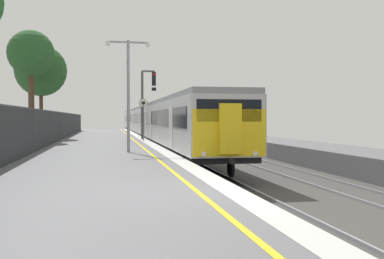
{
  "coord_description": "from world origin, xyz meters",
  "views": [
    {
      "loc": [
        -2.2,
        -9.38,
        1.55
      ],
      "look_at": [
        1.26,
        9.0,
        1.08
      ],
      "focal_mm": 42.4,
      "sensor_mm": 36.0,
      "label": 1
    }
  ],
  "objects_px": {
    "signal_gantry": "(146,96)",
    "commuter_train_at_platform": "(150,121)",
    "platform_lamp_mid": "(128,85)",
    "speed_limit_sign": "(143,114)",
    "background_tree_centre": "(31,55)",
    "background_tree_back": "(40,72)"
  },
  "relations": [
    {
      "from": "signal_gantry",
      "to": "commuter_train_at_platform",
      "type": "bearing_deg",
      "value": 83.42
    },
    {
      "from": "commuter_train_at_platform",
      "to": "platform_lamp_mid",
      "type": "relative_size",
      "value": 12.04
    },
    {
      "from": "commuter_train_at_platform",
      "to": "signal_gantry",
      "type": "relative_size",
      "value": 12.16
    },
    {
      "from": "commuter_train_at_platform",
      "to": "speed_limit_sign",
      "type": "relative_size",
      "value": 21.23
    },
    {
      "from": "background_tree_centre",
      "to": "background_tree_back",
      "type": "height_order",
      "value": "background_tree_centre"
    },
    {
      "from": "commuter_train_at_platform",
      "to": "signal_gantry",
      "type": "bearing_deg",
      "value": -96.58
    },
    {
      "from": "signal_gantry",
      "to": "background_tree_centre",
      "type": "xyz_separation_m",
      "value": [
        -7.81,
        -1.0,
        2.67
      ]
    },
    {
      "from": "commuter_train_at_platform",
      "to": "background_tree_centre",
      "type": "bearing_deg",
      "value": -123.97
    },
    {
      "from": "signal_gantry",
      "to": "platform_lamp_mid",
      "type": "distance_m",
      "value": 12.56
    },
    {
      "from": "platform_lamp_mid",
      "to": "background_tree_back",
      "type": "height_order",
      "value": "background_tree_back"
    },
    {
      "from": "platform_lamp_mid",
      "to": "background_tree_back",
      "type": "bearing_deg",
      "value": 110.79
    },
    {
      "from": "background_tree_centre",
      "to": "background_tree_back",
      "type": "bearing_deg",
      "value": 90.23
    },
    {
      "from": "platform_lamp_mid",
      "to": "background_tree_centre",
      "type": "xyz_separation_m",
      "value": [
        -5.95,
        11.42,
        2.77
      ]
    },
    {
      "from": "platform_lamp_mid",
      "to": "background_tree_back",
      "type": "distance_m",
      "value": 16.95
    },
    {
      "from": "platform_lamp_mid",
      "to": "background_tree_centre",
      "type": "relative_size",
      "value": 0.68
    },
    {
      "from": "commuter_train_at_platform",
      "to": "signal_gantry",
      "type": "distance_m",
      "value": 13.01
    },
    {
      "from": "commuter_train_at_platform",
      "to": "background_tree_back",
      "type": "relative_size",
      "value": 8.51
    },
    {
      "from": "commuter_train_at_platform",
      "to": "speed_limit_sign",
      "type": "height_order",
      "value": "commuter_train_at_platform"
    },
    {
      "from": "background_tree_centre",
      "to": "signal_gantry",
      "type": "bearing_deg",
      "value": 7.27
    },
    {
      "from": "speed_limit_sign",
      "to": "background_tree_centre",
      "type": "xyz_separation_m",
      "value": [
        -7.44,
        1.16,
        3.98
      ]
    },
    {
      "from": "commuter_train_at_platform",
      "to": "platform_lamp_mid",
      "type": "bearing_deg",
      "value": -97.53
    },
    {
      "from": "commuter_train_at_platform",
      "to": "background_tree_back",
      "type": "distance_m",
      "value": 13.84
    }
  ]
}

